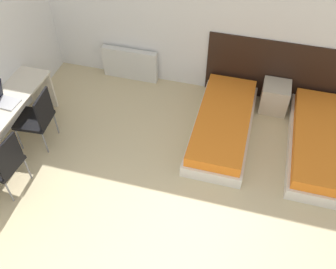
{
  "coord_description": "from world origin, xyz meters",
  "views": [
    {
      "loc": [
        0.92,
        -1.14,
        4.18
      ],
      "look_at": [
        0.0,
        2.23,
        0.55
      ],
      "focal_mm": 40.0,
      "sensor_mm": 36.0,
      "label": 1
    }
  ],
  "objects_px": {
    "bed_near_window": "(223,125)",
    "chair_near_laptop": "(37,117)",
    "nightstand": "(275,97)",
    "laptop": "(3,99)",
    "bed_near_door": "(319,143)",
    "chair_near_notebook": "(3,162)"
  },
  "relations": [
    {
      "from": "bed_near_window",
      "to": "chair_near_notebook",
      "type": "relative_size",
      "value": 2.19
    },
    {
      "from": "bed_near_window",
      "to": "nightstand",
      "type": "relative_size",
      "value": 4.25
    },
    {
      "from": "nightstand",
      "to": "chair_near_laptop",
      "type": "bearing_deg",
      "value": -152.82
    },
    {
      "from": "chair_near_laptop",
      "to": "laptop",
      "type": "bearing_deg",
      "value": -177.13
    },
    {
      "from": "bed_near_door",
      "to": "laptop",
      "type": "height_order",
      "value": "laptop"
    },
    {
      "from": "bed_near_window",
      "to": "chair_near_laptop",
      "type": "height_order",
      "value": "chair_near_laptop"
    },
    {
      "from": "bed_near_window",
      "to": "chair_near_laptop",
      "type": "xyz_separation_m",
      "value": [
        -2.56,
        -0.89,
        0.33
      ]
    },
    {
      "from": "chair_near_laptop",
      "to": "laptop",
      "type": "distance_m",
      "value": 0.51
    },
    {
      "from": "chair_near_notebook",
      "to": "laptop",
      "type": "xyz_separation_m",
      "value": [
        -0.42,
        0.82,
        0.29
      ]
    },
    {
      "from": "bed_near_door",
      "to": "chair_near_laptop",
      "type": "relative_size",
      "value": 2.19
    },
    {
      "from": "bed_near_window",
      "to": "chair_near_laptop",
      "type": "distance_m",
      "value": 2.73
    },
    {
      "from": "bed_near_window",
      "to": "nightstand",
      "type": "height_order",
      "value": "nightstand"
    },
    {
      "from": "bed_near_window",
      "to": "nightstand",
      "type": "xyz_separation_m",
      "value": [
        0.71,
        0.79,
        0.06
      ]
    },
    {
      "from": "nightstand",
      "to": "laptop",
      "type": "height_order",
      "value": "laptop"
    },
    {
      "from": "bed_near_door",
      "to": "nightstand",
      "type": "bearing_deg",
      "value": 132.0
    },
    {
      "from": "nightstand",
      "to": "bed_near_door",
      "type": "bearing_deg",
      "value": -48.0
    },
    {
      "from": "nightstand",
      "to": "chair_near_notebook",
      "type": "relative_size",
      "value": 0.51
    },
    {
      "from": "chair_near_notebook",
      "to": "bed_near_window",
      "type": "bearing_deg",
      "value": 39.55
    },
    {
      "from": "bed_near_window",
      "to": "bed_near_door",
      "type": "bearing_deg",
      "value": 0.0
    },
    {
      "from": "chair_near_notebook",
      "to": "nightstand",
      "type": "bearing_deg",
      "value": 42.96
    },
    {
      "from": "nightstand",
      "to": "laptop",
      "type": "relative_size",
      "value": 1.41
    },
    {
      "from": "nightstand",
      "to": "chair_near_notebook",
      "type": "height_order",
      "value": "chair_near_notebook"
    }
  ]
}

